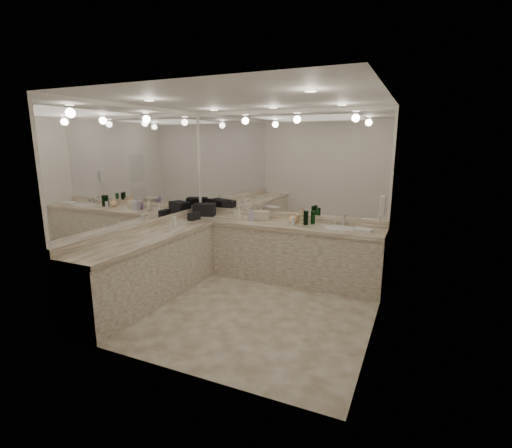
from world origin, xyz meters
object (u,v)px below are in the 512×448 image
at_px(cream_cosmetic_case, 262,216).
at_px(soap_bottle_a, 239,212).
at_px(soap_bottle_c, 293,218).
at_px(sink, 340,229).
at_px(soap_bottle_b, 251,214).
at_px(black_toiletry_bag, 204,209).
at_px(wall_phone, 382,206).
at_px(hand_towel, 363,230).

distance_m(cream_cosmetic_case, soap_bottle_a, 0.38).
bearing_deg(soap_bottle_c, sink, -3.95).
bearing_deg(soap_bottle_b, black_toiletry_bag, 175.83).
distance_m(soap_bottle_a, soap_bottle_c, 0.91).
relative_size(black_toiletry_bag, soap_bottle_a, 1.71).
height_order(wall_phone, cream_cosmetic_case, wall_phone).
xyz_separation_m(soap_bottle_a, soap_bottle_b, (0.24, -0.05, 0.00)).
distance_m(sink, cream_cosmetic_case, 1.26).
bearing_deg(cream_cosmetic_case, soap_bottle_c, -10.26).
bearing_deg(wall_phone, soap_bottle_b, 167.14).
bearing_deg(black_toiletry_bag, sink, -0.50).
xyz_separation_m(hand_towel, soap_bottle_c, (-1.06, 0.11, 0.06)).
distance_m(black_toiletry_bag, hand_towel, 2.63).
bearing_deg(black_toiletry_bag, soap_bottle_a, -1.26).
bearing_deg(black_toiletry_bag, soap_bottle_c, 1.09).
height_order(cream_cosmetic_case, soap_bottle_c, soap_bottle_c).
relative_size(cream_cosmetic_case, soap_bottle_a, 1.18).
relative_size(wall_phone, hand_towel, 0.97).
height_order(sink, soap_bottle_b, soap_bottle_b).
distance_m(cream_cosmetic_case, soap_bottle_c, 0.53).
bearing_deg(wall_phone, soap_bottle_a, 167.24).
bearing_deg(soap_bottle_a, sink, -0.19).
height_order(wall_phone, hand_towel, wall_phone).
height_order(soap_bottle_b, soap_bottle_c, soap_bottle_b).
relative_size(sink, hand_towel, 1.77).
relative_size(wall_phone, black_toiletry_bag, 0.67).
xyz_separation_m(cream_cosmetic_case, soap_bottle_a, (-0.37, -0.05, 0.03)).
bearing_deg(soap_bottle_c, hand_towel, -6.12).
bearing_deg(hand_towel, soap_bottle_a, 177.99).
xyz_separation_m(sink, black_toiletry_bag, (-2.29, 0.02, 0.11)).
height_order(sink, soap_bottle_c, soap_bottle_c).
distance_m(sink, soap_bottle_a, 1.63).
xyz_separation_m(sink, soap_bottle_a, (-1.63, 0.01, 0.11)).
relative_size(sink, soap_bottle_b, 2.08).
bearing_deg(wall_phone, soap_bottle_c, 157.50).
height_order(sink, hand_towel, hand_towel).
bearing_deg(wall_phone, black_toiletry_bag, 169.82).
xyz_separation_m(soap_bottle_b, soap_bottle_c, (0.66, 0.10, -0.02)).
xyz_separation_m(cream_cosmetic_case, soap_bottle_c, (0.53, -0.01, 0.01)).
bearing_deg(sink, hand_towel, -10.69).
bearing_deg(soap_bottle_b, sink, 1.91).
relative_size(sink, black_toiletry_bag, 1.23).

